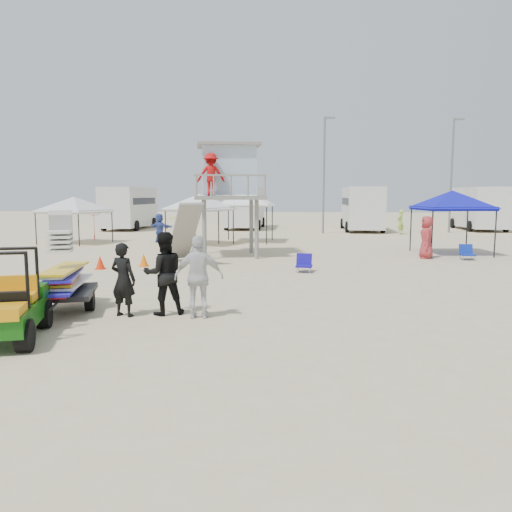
# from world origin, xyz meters

# --- Properties ---
(ground) EXTENTS (140.00, 140.00, 0.00)m
(ground) POSITION_xyz_m (0.00, 0.00, 0.00)
(ground) COLOR beige
(ground) RESTS_ON ground
(utility_cart) EXTENTS (1.69, 2.42, 1.67)m
(utility_cart) POSITION_xyz_m (-3.90, 0.29, 0.78)
(utility_cart) COLOR #0E4D0C
(utility_cart) RESTS_ON ground
(surf_trailer) EXTENTS (1.74, 2.46, 2.06)m
(surf_trailer) POSITION_xyz_m (-3.90, 2.62, 0.84)
(surf_trailer) COLOR black
(surf_trailer) RESTS_ON ground
(man_left) EXTENTS (0.68, 0.54, 1.65)m
(man_left) POSITION_xyz_m (-2.38, 2.32, 0.82)
(man_left) COLOR black
(man_left) RESTS_ON ground
(man_mid) EXTENTS (1.12, 1.01, 1.87)m
(man_mid) POSITION_xyz_m (-1.53, 2.57, 0.93)
(man_mid) COLOR black
(man_mid) RESTS_ON ground
(man_right) EXTENTS (1.11, 0.57, 1.82)m
(man_right) POSITION_xyz_m (-0.68, 2.32, 0.91)
(man_right) COLOR silver
(man_right) RESTS_ON ground
(lifeguard_tower) EXTENTS (3.52, 3.52, 4.77)m
(lifeguard_tower) POSITION_xyz_m (-1.74, 13.55, 3.55)
(lifeguard_tower) COLOR gray
(lifeguard_tower) RESTS_ON ground
(canopy_blue) EXTENTS (3.21, 3.21, 3.28)m
(canopy_blue) POSITION_xyz_m (8.26, 15.11, 2.74)
(canopy_blue) COLOR black
(canopy_blue) RESTS_ON ground
(canopy_white_a) EXTENTS (3.65, 3.65, 3.13)m
(canopy_white_a) POSITION_xyz_m (-3.94, 18.23, 2.58)
(canopy_white_a) COLOR black
(canopy_white_a) RESTS_ON ground
(canopy_white_b) EXTENTS (3.66, 3.66, 2.98)m
(canopy_white_b) POSITION_xyz_m (-11.03, 18.42, 2.43)
(canopy_white_b) COLOR black
(canopy_white_b) RESTS_ON ground
(canopy_white_c) EXTENTS (2.97, 2.97, 3.31)m
(canopy_white_c) POSITION_xyz_m (-1.63, 20.09, 2.77)
(canopy_white_c) COLOR black
(canopy_white_c) RESTS_ON ground
(umbrella_a) EXTENTS (2.28, 2.31, 1.88)m
(umbrella_a) POSITION_xyz_m (-10.84, 20.49, 0.94)
(umbrella_a) COLOR red
(umbrella_a) RESTS_ON ground
(umbrella_b) EXTENTS (2.63, 2.64, 1.72)m
(umbrella_b) POSITION_xyz_m (-4.38, 16.35, 0.86)
(umbrella_b) COLOR #F7FC16
(umbrella_b) RESTS_ON ground
(cone_near) EXTENTS (0.34, 0.34, 0.50)m
(cone_near) POSITION_xyz_m (-5.75, 9.10, 0.25)
(cone_near) COLOR red
(cone_near) RESTS_ON ground
(cone_far) EXTENTS (0.34, 0.34, 0.50)m
(cone_far) POSITION_xyz_m (-4.40, 9.93, 0.25)
(cone_far) COLOR #FF6A08
(cone_far) RESTS_ON ground
(beach_chair_a) EXTENTS (0.55, 0.59, 0.64)m
(beach_chair_a) POSITION_xyz_m (-2.97, 13.16, 0.31)
(beach_chair_a) COLOR #0F24A9
(beach_chair_a) RESTS_ON ground
(beach_chair_b) EXTENTS (0.60, 0.65, 0.64)m
(beach_chair_b) POSITION_xyz_m (1.62, 9.14, 0.31)
(beach_chair_b) COLOR #160D92
(beach_chair_b) RESTS_ON ground
(beach_chair_c) EXTENTS (0.55, 0.58, 0.64)m
(beach_chair_c) POSITION_xyz_m (8.37, 13.09, 0.31)
(beach_chair_c) COLOR #0D2796
(beach_chair_c) RESTS_ON ground
(rv_far_left) EXTENTS (2.64, 6.80, 3.25)m
(rv_far_left) POSITION_xyz_m (-12.00, 29.99, 1.80)
(rv_far_left) COLOR silver
(rv_far_left) RESTS_ON ground
(rv_mid_left) EXTENTS (2.65, 6.50, 3.25)m
(rv_mid_left) POSITION_xyz_m (-3.00, 31.49, 1.80)
(rv_mid_left) COLOR silver
(rv_mid_left) RESTS_ON ground
(rv_mid_right) EXTENTS (2.64, 7.00, 3.25)m
(rv_mid_right) POSITION_xyz_m (6.00, 29.99, 1.80)
(rv_mid_right) COLOR silver
(rv_mid_right) RESTS_ON ground
(rv_far_right) EXTENTS (2.64, 6.60, 3.25)m
(rv_far_right) POSITION_xyz_m (15.00, 31.49, 1.80)
(rv_far_right) COLOR silver
(rv_far_right) RESTS_ON ground
(light_pole_left) EXTENTS (0.14, 0.14, 8.00)m
(light_pole_left) POSITION_xyz_m (3.00, 27.00, 4.00)
(light_pole_left) COLOR slate
(light_pole_left) RESTS_ON ground
(light_pole_right) EXTENTS (0.14, 0.14, 8.00)m
(light_pole_right) POSITION_xyz_m (12.00, 28.50, 4.00)
(light_pole_right) COLOR slate
(light_pole_right) RESTS_ON ground
(distant_beachgoers) EXTENTS (15.81, 13.92, 1.80)m
(distant_beachgoers) POSITION_xyz_m (0.70, 18.36, 0.85)
(distant_beachgoers) COLOR #364DA4
(distant_beachgoers) RESTS_ON ground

